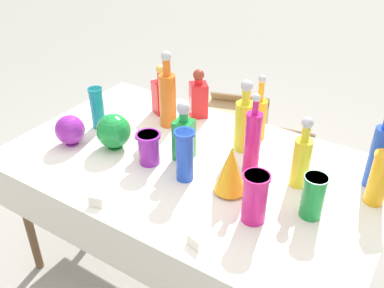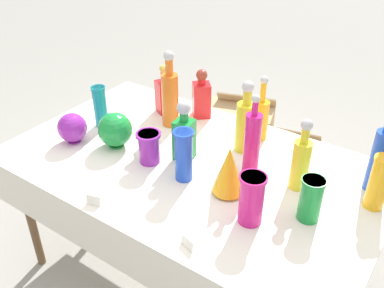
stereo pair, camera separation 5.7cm
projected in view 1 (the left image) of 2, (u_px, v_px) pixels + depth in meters
ground_plane at (192, 275)px, 2.38m from camera, size 40.00×40.00×0.00m
display_table at (189, 175)px, 1.98m from camera, size 1.72×1.04×0.76m
tall_bottle_0 at (302, 158)px, 1.76m from camera, size 0.08×0.08×0.33m
tall_bottle_1 at (252, 142)px, 1.82m from camera, size 0.07×0.07×0.38m
tall_bottle_2 at (259, 116)px, 2.10m from camera, size 0.08×0.08×0.33m
tall_bottle_3 at (244, 122)px, 1.99m from camera, size 0.09×0.09×0.36m
tall_bottle_4 at (167, 96)px, 2.18m from camera, size 0.09×0.09×0.41m
tall_bottle_5 at (379, 154)px, 1.75m from camera, size 0.07×0.07×0.38m
square_decanter_0 at (198, 97)px, 2.29m from camera, size 0.13×0.13×0.27m
square_decanter_1 at (184, 134)px, 1.94m from camera, size 0.09×0.09×0.29m
square_decanter_2 at (161, 94)px, 2.33m from camera, size 0.11×0.11×0.28m
slender_vase_0 at (185, 154)px, 1.80m from camera, size 0.09×0.09×0.24m
slender_vase_1 at (313, 195)px, 1.61m from camera, size 0.09×0.09×0.18m
slender_vase_2 at (97, 107)px, 2.19m from camera, size 0.07×0.07×0.22m
slender_vase_3 at (255, 196)px, 1.59m from camera, size 0.11×0.11×0.21m
slender_vase_4 at (149, 147)px, 1.93m from camera, size 0.11×0.11×0.15m
slender_vase_5 at (380, 178)px, 1.67m from camera, size 0.08×0.08×0.23m
fluted_vase_0 at (231, 169)px, 1.73m from camera, size 0.13×0.13×0.22m
round_bowl_0 at (70, 130)px, 2.07m from camera, size 0.14×0.14×0.15m
round_bowl_1 at (114, 131)px, 2.03m from camera, size 0.17×0.17×0.17m
price_tag_left at (192, 242)px, 1.52m from camera, size 0.05×0.02×0.03m
price_tag_center at (193, 243)px, 1.51m from camera, size 0.06×0.03×0.04m
price_tag_right at (96, 203)px, 1.70m from camera, size 0.06×0.03×0.04m
cardboard_box_behind_left at (283, 160)px, 3.10m from camera, size 0.43×0.44×0.34m
cardboard_box_behind_right at (233, 130)px, 3.33m from camera, size 0.58×0.46×0.47m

